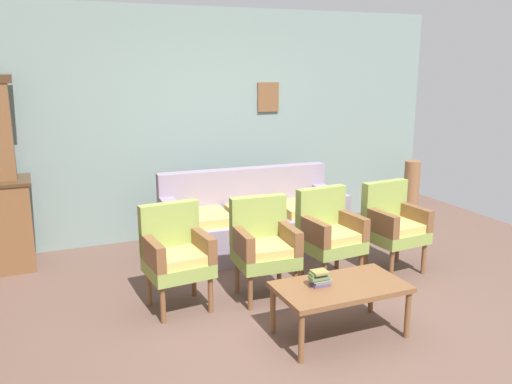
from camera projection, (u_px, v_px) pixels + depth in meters
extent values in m
plane|color=brown|center=(297.00, 322.00, 4.44)|extent=(7.68, 7.68, 0.00)
cube|color=gray|center=(198.00, 124.00, 6.47)|extent=(6.40, 0.06, 2.70)
cube|color=brown|center=(268.00, 97.00, 6.70)|extent=(0.28, 0.02, 0.36)
cube|color=gray|center=(253.00, 234.00, 6.01)|extent=(2.02, 0.90, 0.42)
cube|color=gray|center=(244.00, 189.00, 6.20)|extent=(1.99, 0.26, 0.48)
cube|color=gray|center=(327.00, 199.00, 6.24)|extent=(0.20, 0.81, 0.24)
cube|color=gray|center=(171.00, 213.00, 5.63)|extent=(0.20, 0.81, 0.24)
cube|color=tan|center=(303.00, 208.00, 6.11)|extent=(0.55, 0.59, 0.10)
cube|color=tan|center=(255.00, 213.00, 5.92)|extent=(0.55, 0.59, 0.10)
cube|color=tan|center=(203.00, 218.00, 5.72)|extent=(0.55, 0.59, 0.10)
cube|color=#849947|center=(178.00, 267.00, 4.59)|extent=(0.56, 0.52, 0.12)
cube|color=tan|center=(179.00, 258.00, 4.56)|extent=(0.48, 0.44, 0.10)
cube|color=#849947|center=(169.00, 228.00, 4.70)|extent=(0.53, 0.14, 0.46)
cube|color=brown|center=(202.00, 244.00, 4.65)|extent=(0.12, 0.49, 0.22)
cube|color=brown|center=(152.00, 253.00, 4.45)|extent=(0.12, 0.49, 0.22)
cylinder|color=brown|center=(211.00, 295.00, 4.58)|extent=(0.04, 0.04, 0.32)
cylinder|color=brown|center=(163.00, 305.00, 4.39)|extent=(0.04, 0.04, 0.32)
cylinder|color=brown|center=(194.00, 279.00, 4.91)|extent=(0.04, 0.04, 0.32)
cylinder|color=brown|center=(149.00, 288.00, 4.71)|extent=(0.04, 0.04, 0.32)
cube|color=#849947|center=(266.00, 258.00, 4.81)|extent=(0.55, 0.51, 0.12)
cube|color=tan|center=(266.00, 249.00, 4.77)|extent=(0.47, 0.43, 0.10)
cube|color=#849947|center=(258.00, 221.00, 4.92)|extent=(0.53, 0.13, 0.46)
cube|color=brown|center=(289.00, 237.00, 4.84)|extent=(0.11, 0.48, 0.22)
cube|color=brown|center=(242.00, 243.00, 4.70)|extent=(0.11, 0.48, 0.22)
cylinder|color=brown|center=(295.00, 286.00, 4.76)|extent=(0.04, 0.04, 0.32)
cylinder|color=brown|center=(250.00, 293.00, 4.62)|extent=(0.04, 0.04, 0.32)
cylinder|color=brown|center=(279.00, 271.00, 5.10)|extent=(0.04, 0.04, 0.32)
cylinder|color=brown|center=(237.00, 276.00, 4.97)|extent=(0.04, 0.04, 0.32)
cube|color=#849947|center=(332.00, 245.00, 5.16)|extent=(0.56, 0.52, 0.12)
cube|color=tan|center=(333.00, 236.00, 5.12)|extent=(0.47, 0.44, 0.10)
cube|color=#849947|center=(321.00, 210.00, 5.26)|extent=(0.53, 0.14, 0.46)
cube|color=brown|center=(351.00, 224.00, 5.22)|extent=(0.12, 0.48, 0.22)
cube|color=brown|center=(313.00, 231.00, 5.02)|extent=(0.12, 0.48, 0.22)
cylinder|color=brown|center=(361.00, 269.00, 5.14)|extent=(0.04, 0.04, 0.32)
cylinder|color=brown|center=(324.00, 277.00, 4.95)|extent=(0.04, 0.04, 0.32)
cylinder|color=brown|center=(337.00, 257.00, 5.47)|extent=(0.04, 0.04, 0.32)
cylinder|color=brown|center=(302.00, 264.00, 5.28)|extent=(0.04, 0.04, 0.32)
cube|color=#849947|center=(396.00, 235.00, 5.43)|extent=(0.56, 0.52, 0.12)
cube|color=tan|center=(398.00, 227.00, 5.39)|extent=(0.47, 0.44, 0.10)
cube|color=#849947|center=(384.00, 203.00, 5.54)|extent=(0.53, 0.14, 0.46)
cube|color=brown|center=(413.00, 216.00, 5.49)|extent=(0.12, 0.49, 0.22)
cube|color=brown|center=(380.00, 222.00, 5.29)|extent=(0.12, 0.49, 0.22)
cylinder|color=brown|center=(424.00, 258.00, 5.42)|extent=(0.04, 0.04, 0.32)
cylinder|color=brown|center=(391.00, 266.00, 5.23)|extent=(0.04, 0.04, 0.32)
cylinder|color=brown|center=(397.00, 247.00, 5.74)|extent=(0.04, 0.04, 0.32)
cylinder|color=brown|center=(366.00, 254.00, 5.55)|extent=(0.04, 0.04, 0.32)
cube|color=brown|center=(341.00, 287.00, 4.14)|extent=(1.00, 0.56, 0.04)
cylinder|color=brown|center=(273.00, 310.00, 4.23)|extent=(0.04, 0.04, 0.38)
cylinder|color=brown|center=(371.00, 291.00, 4.58)|extent=(0.04, 0.04, 0.38)
cylinder|color=brown|center=(301.00, 338.00, 3.80)|extent=(0.04, 0.04, 0.38)
cylinder|color=brown|center=(408.00, 315.00, 4.15)|extent=(0.04, 0.04, 0.38)
cube|color=#5D4072|center=(319.00, 284.00, 4.12)|extent=(0.13, 0.09, 0.02)
cube|color=slate|center=(321.00, 282.00, 4.12)|extent=(0.14, 0.09, 0.02)
cube|color=gray|center=(321.00, 279.00, 4.10)|extent=(0.15, 0.07, 0.02)
cube|color=#60775A|center=(319.00, 277.00, 4.09)|extent=(0.15, 0.08, 0.02)
cube|color=#598541|center=(319.00, 274.00, 4.09)|extent=(0.15, 0.07, 0.02)
cube|color=olive|center=(320.00, 272.00, 4.07)|extent=(0.12, 0.11, 0.02)
cylinder|color=brown|center=(411.00, 189.00, 7.35)|extent=(0.21, 0.21, 0.78)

